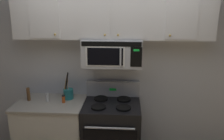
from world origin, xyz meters
name	(u,v)px	position (x,y,z in m)	size (l,w,h in m)	color
back_wall	(113,64)	(0.00, 0.79, 1.35)	(5.20, 0.10, 2.70)	silver
stove_range	(112,132)	(0.00, 0.42, 0.47)	(0.76, 0.69, 1.12)	black
over_range_microwave	(112,52)	(0.00, 0.54, 1.58)	(0.76, 0.43, 0.35)	#B7BABF
upper_cabinets	(112,17)	(0.00, 0.57, 2.02)	(2.50, 0.36, 0.55)	silver
counter_segment	(53,131)	(-0.84, 0.43, 0.45)	(0.93, 0.65, 0.90)	white
utensil_crock_teal	(68,93)	(-0.62, 0.56, 0.99)	(0.14, 0.14, 0.39)	teal
salt_shaker	(47,97)	(-0.89, 0.45, 0.96)	(0.04, 0.04, 0.12)	white
pepper_mill	(28,94)	(-1.15, 0.46, 0.99)	(0.05, 0.05, 0.18)	brown
spice_jar	(63,99)	(-0.65, 0.42, 0.95)	(0.04, 0.04, 0.11)	#C64C19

